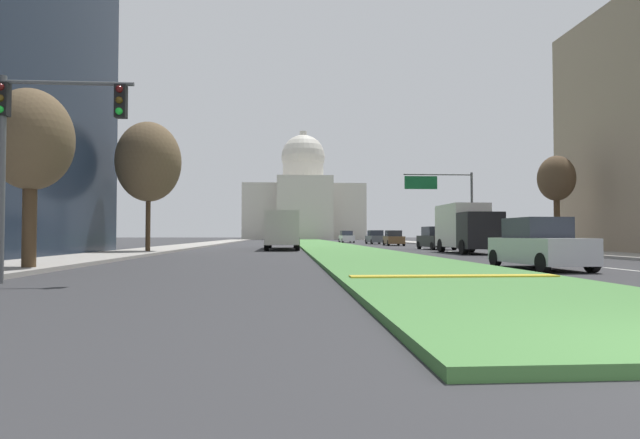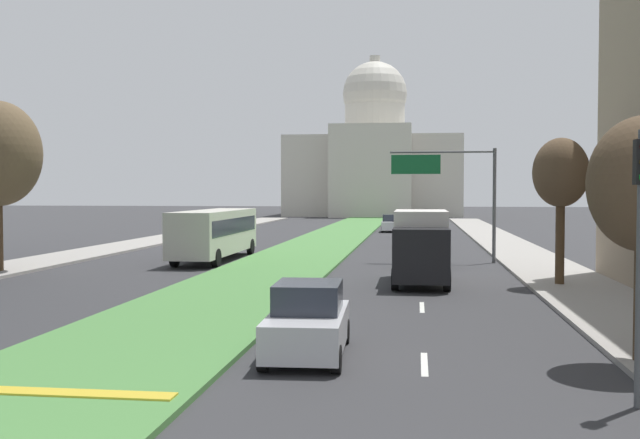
# 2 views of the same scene
# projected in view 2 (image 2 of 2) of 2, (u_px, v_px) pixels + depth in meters

# --- Properties ---
(ground_plane) EXTENTS (266.65, 266.65, 0.00)m
(ground_plane) POSITION_uv_depth(u_px,v_px,m) (336.00, 237.00, 65.95)
(ground_plane) COLOR #333335
(grass_median) EXTENTS (5.92, 109.08, 0.14)m
(grass_median) POSITION_uv_depth(u_px,v_px,m) (327.00, 240.00, 59.94)
(grass_median) COLOR #4C8442
(grass_median) RESTS_ON ground_plane
(median_curb_nose) EXTENTS (5.33, 0.50, 0.04)m
(median_curb_nose) POSITION_uv_depth(u_px,v_px,m) (42.00, 392.00, 14.34)
(median_curb_nose) COLOR gold
(median_curb_nose) RESTS_ON grass_median
(lane_dashes_right) EXTENTS (0.16, 45.52, 0.01)m
(lane_dashes_right) POSITION_uv_depth(u_px,v_px,m) (421.00, 273.00, 36.44)
(lane_dashes_right) COLOR silver
(lane_dashes_right) RESTS_ON ground_plane
(sidewalk_left) EXTENTS (4.00, 109.08, 0.15)m
(sidewalk_left) POSITION_uv_depth(u_px,v_px,m) (136.00, 244.00, 55.74)
(sidewalk_left) COLOR #9E9991
(sidewalk_left) RESTS_ON ground_plane
(sidewalk_right) EXTENTS (4.00, 109.08, 0.15)m
(sidewalk_right) POSITION_uv_depth(u_px,v_px,m) (511.00, 248.00, 52.13)
(sidewalk_right) COLOR #9E9991
(sidewalk_right) RESTS_ON ground_plane
(capitol_building) EXTENTS (28.68, 24.14, 27.00)m
(capitol_building) POSITION_uv_depth(u_px,v_px,m) (374.00, 163.00, 124.79)
(capitol_building) COLOR beige
(capitol_building) RESTS_ON ground_plane
(overhead_guide_sign) EXTENTS (5.99, 0.20, 6.50)m
(overhead_guide_sign) POSITION_uv_depth(u_px,v_px,m) (454.00, 181.00, 41.94)
(overhead_guide_sign) COLOR #515456
(overhead_guide_sign) RESTS_ON ground_plane
(street_tree_right_mid) EXTENTS (2.34, 2.34, 6.32)m
(street_tree_right_mid) POSITION_uv_depth(u_px,v_px,m) (561.00, 175.00, 31.08)
(street_tree_right_mid) COLOR #4C3823
(street_tree_right_mid) RESTS_ON ground_plane
(sedan_lead_stopped) EXTENTS (2.02, 4.27, 1.81)m
(sedan_lead_stopped) POSITION_uv_depth(u_px,v_px,m) (308.00, 322.00, 18.18)
(sedan_lead_stopped) COLOR #BCBCC1
(sedan_lead_stopped) RESTS_ON ground_plane
(sedan_midblock) EXTENTS (2.20, 4.22, 1.84)m
(sedan_midblock) POSITION_uv_depth(u_px,v_px,m) (428.00, 250.00, 40.34)
(sedan_midblock) COLOR black
(sedan_midblock) RESTS_ON ground_plane
(sedan_distant) EXTENTS (2.11, 4.60, 1.64)m
(sedan_distant) POSITION_uv_depth(u_px,v_px,m) (419.00, 236.00, 54.39)
(sedan_distant) COLOR brown
(sedan_distant) RESTS_ON ground_plane
(sedan_far_horizon) EXTENTS (2.02, 4.64, 1.73)m
(sedan_far_horizon) POSITION_uv_depth(u_px,v_px,m) (415.00, 229.00, 63.45)
(sedan_far_horizon) COLOR #4C5156
(sedan_far_horizon) RESTS_ON ground_plane
(sedan_very_far) EXTENTS (1.97, 4.17, 1.74)m
(sedan_very_far) POSITION_uv_depth(u_px,v_px,m) (391.00, 224.00, 73.89)
(sedan_very_far) COLOR silver
(sedan_very_far) RESTS_ON ground_plane
(box_truck_delivery) EXTENTS (2.40, 6.40, 3.20)m
(box_truck_delivery) POSITION_uv_depth(u_px,v_px,m) (421.00, 246.00, 32.41)
(box_truck_delivery) COLOR black
(box_truck_delivery) RESTS_ON ground_plane
(city_bus) EXTENTS (2.62, 11.00, 2.95)m
(city_bus) POSITION_uv_depth(u_px,v_px,m) (215.00, 230.00, 43.36)
(city_bus) COLOR beige
(city_bus) RESTS_ON ground_plane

